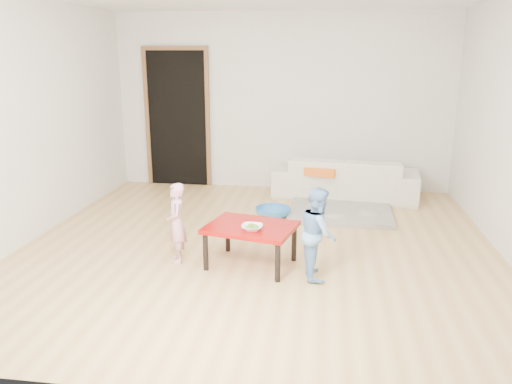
% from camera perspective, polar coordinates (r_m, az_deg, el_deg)
% --- Properties ---
extents(floor, '(5.00, 5.00, 0.01)m').
position_cam_1_polar(floor, '(5.39, 0.30, -6.12)').
color(floor, tan).
rests_on(floor, ground).
extents(back_wall, '(5.00, 0.02, 2.60)m').
position_cam_1_polar(back_wall, '(7.54, 2.95, 10.19)').
color(back_wall, silver).
rests_on(back_wall, floor).
extents(left_wall, '(0.02, 5.00, 2.60)m').
position_cam_1_polar(left_wall, '(5.94, -24.53, 7.47)').
color(left_wall, silver).
rests_on(left_wall, floor).
extents(doorway, '(1.02, 0.08, 2.11)m').
position_cam_1_polar(doorway, '(7.85, -8.92, 8.21)').
color(doorway, brown).
rests_on(doorway, back_wall).
extents(sofa, '(2.08, 0.99, 0.59)m').
position_cam_1_polar(sofa, '(7.23, 10.18, 1.65)').
color(sofa, beige).
rests_on(sofa, floor).
extents(cushion, '(0.50, 0.47, 0.11)m').
position_cam_1_polar(cushion, '(6.95, 7.60, 2.46)').
color(cushion, orange).
rests_on(cushion, sofa).
extents(red_table, '(0.93, 0.78, 0.41)m').
position_cam_1_polar(red_table, '(4.83, -0.59, -6.12)').
color(red_table, '#910A07').
rests_on(red_table, floor).
extents(bowl, '(0.20, 0.20, 0.05)m').
position_cam_1_polar(bowl, '(4.63, -0.44, -4.08)').
color(bowl, white).
rests_on(bowl, red_table).
extents(broccoli, '(0.12, 0.12, 0.06)m').
position_cam_1_polar(broccoli, '(4.63, -0.44, -4.04)').
color(broccoli, '#2D5919').
rests_on(broccoli, red_table).
extents(child_pink, '(0.28, 0.34, 0.79)m').
position_cam_1_polar(child_pink, '(4.92, -9.08, -3.52)').
color(child_pink, '#DF6685').
rests_on(child_pink, floor).
extents(child_blue, '(0.38, 0.45, 0.84)m').
position_cam_1_polar(child_blue, '(4.56, 7.11, -4.67)').
color(child_blue, '#609CDE').
rests_on(child_blue, floor).
extents(basin, '(0.44, 0.44, 0.14)m').
position_cam_1_polar(basin, '(6.26, 1.94, -2.39)').
color(basin, '#2F74B5').
rests_on(basin, floor).
extents(blanket, '(1.31, 1.10, 0.06)m').
position_cam_1_polar(blanket, '(6.51, 9.60, -2.23)').
color(blanket, '#9D968B').
rests_on(blanket, floor).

